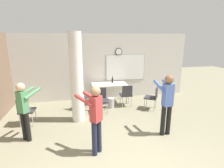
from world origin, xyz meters
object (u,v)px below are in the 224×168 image
Objects in this scene: folding_table at (109,85)px; person_playing_side at (167,100)px; chair_table_front at (101,98)px; chair_table_left at (82,96)px; person_playing_front at (95,115)px; chair_by_left_wall at (24,109)px; bottle_on_table at (112,80)px; person_watching_back at (24,107)px; chair_table_right at (126,94)px; chair_mid_room at (153,96)px.

person_playing_side is (1.02, -2.84, 0.27)m from folding_table.
chair_table_front is at bearing -116.35° from folding_table.
chair_table_left is at bearing 133.68° from person_playing_side.
person_playing_front is (-1.97, -0.45, -0.04)m from person_playing_side.
chair_by_left_wall is 1.00× the size of chair_table_left.
bottle_on_table reaches higher than chair_table_front.
bottle_on_table is 3.79m from person_watching_back.
folding_table is 3.27m from chair_by_left_wall.
person_watching_back reaches higher than chair_table_right.
chair_by_left_wall and chair_table_front have the same top height.
person_playing_front reaches higher than chair_table_front.
person_playing_side reaches higher than chair_table_left.
chair_table_left is (-1.71, 0.09, 0.00)m from chair_table_right.
chair_table_right is 1.00× the size of chair_mid_room.
chair_table_front is at bearing -31.68° from chair_table_left.
folding_table is at bearing 41.80° from person_watching_back.
folding_table is 0.92× the size of person_watching_back.
chair_table_front is 2.61m from person_watching_back.
person_playing_side reaches higher than chair_table_front.
chair_table_right is at bearing 152.12° from chair_mid_room.
chair_table_front is 0.81m from chair_table_left.
chair_table_left is at bearing -155.03° from folding_table.
chair_table_front is 2.40m from person_playing_front.
folding_table is at bearing 73.90° from person_playing_front.
person_watching_back reaches higher than chair_table_left.
chair_table_right is at bearing 17.89° from chair_table_front.
person_playing_front is (1.70, -0.91, 0.04)m from person_watching_back.
person_watching_back is at bearing -147.16° from chair_table_front.
folding_table is 0.29m from bottle_on_table.
chair_by_left_wall is 3.56m from chair_table_right.
chair_table_left and chair_mid_room have the same top height.
bottle_on_table is (0.16, 0.17, 0.17)m from folding_table.
bottle_on_table is 0.33× the size of chair_table_right.
chair_table_front and chair_table_right have the same top height.
chair_by_left_wall is (-2.92, -1.45, -0.21)m from folding_table.
chair_table_left is 2.66m from chair_mid_room.
person_playing_front reaches higher than folding_table.
chair_table_right is (3.47, 0.81, 0.00)m from chair_by_left_wall.
chair_table_right and chair_mid_room have the same top height.
chair_mid_room is 3.26m from person_playing_front.
person_watching_back reaches higher than bottle_on_table.
person_watching_back reaches higher than chair_mid_room.
chair_table_right is 1.01m from chair_mid_room.
chair_by_left_wall is 0.54× the size of person_playing_front.
chair_table_left is 0.56× the size of person_watching_back.
folding_table is 1.64× the size of chair_mid_room.
person_playing_side is (0.48, -2.20, 0.48)m from chair_table_right.
folding_table is 0.84× the size of person_playing_side.
person_playing_side reaches higher than person_watching_back.
person_playing_front reaches higher than bottle_on_table.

